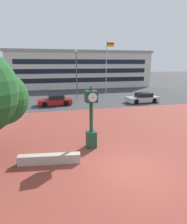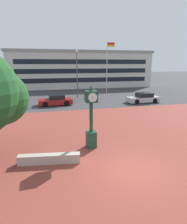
{
  "view_description": "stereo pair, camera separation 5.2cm",
  "coord_description": "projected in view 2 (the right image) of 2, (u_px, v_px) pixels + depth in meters",
  "views": [
    {
      "loc": [
        -3.89,
        -7.87,
        5.1
      ],
      "look_at": [
        -1.17,
        2.91,
        2.29
      ],
      "focal_mm": 31.1,
      "sensor_mm": 36.0,
      "label": 1
    },
    {
      "loc": [
        -3.84,
        -7.89,
        5.1
      ],
      "look_at": [
        -1.17,
        2.91,
        2.29
      ],
      "focal_mm": 31.1,
      "sensor_mm": 36.0,
      "label": 2
    }
  ],
  "objects": [
    {
      "name": "car_street_near",
      "position": [
        143.0,
        98.0,
        25.78
      ],
      "size": [
        4.34,
        2.0,
        1.28
      ],
      "rotation": [
        0.0,
        0.0,
        1.62
      ],
      "color": "#B7BABF",
      "rests_on": "ground"
    },
    {
      "name": "civic_building",
      "position": [
        79.0,
        69.0,
        45.09
      ],
      "size": [
        30.22,
        13.66,
        7.67
      ],
      "color": "beige",
      "rests_on": "ground"
    },
    {
      "name": "flagpole_primary",
      "position": [
        107.0,
        64.0,
        32.81
      ],
      "size": [
        1.35,
        0.14,
        8.71
      ],
      "color": "silver",
      "rests_on": "ground"
    },
    {
      "name": "ground_plane",
      "position": [
        131.0,
        170.0,
        9.56
      ],
      "size": [
        200.0,
        200.0,
        0.0
      ],
      "primitive_type": "plane",
      "color": "#38383A"
    },
    {
      "name": "street_lamp_post",
      "position": [
        77.0,
        69.0,
        28.47
      ],
      "size": [
        0.36,
        0.36,
        6.95
      ],
      "color": "#4C4C51",
      "rests_on": "ground"
    },
    {
      "name": "street_clock",
      "position": [
        91.0,
        118.0,
        11.71
      ],
      "size": [
        0.69,
        0.79,
        3.88
      ],
      "rotation": [
        0.0,
        0.0,
        0.03
      ],
      "color": "#19422D",
      "rests_on": "ground"
    },
    {
      "name": "car_street_mid",
      "position": [
        56.0,
        101.0,
        24.18
      ],
      "size": [
        4.19,
        2.09,
        1.28
      ],
      "rotation": [
        0.0,
        0.0,
        1.63
      ],
      "color": "maroon",
      "rests_on": "ground"
    },
    {
      "name": "plaza_brick_paving",
      "position": [
        104.0,
        137.0,
        13.81
      ],
      "size": [
        44.0,
        17.03,
        0.01
      ],
      "primitive_type": "cube",
      "color": "brown",
      "rests_on": "ground"
    },
    {
      "name": "planter_wall",
      "position": [
        49.0,
        159.0,
        10.11
      ],
      "size": [
        3.22,
        0.84,
        0.5
      ],
      "primitive_type": "cube",
      "rotation": [
        0.0,
        0.0,
        -0.14
      ],
      "color": "#ADA393",
      "rests_on": "ground"
    }
  ]
}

